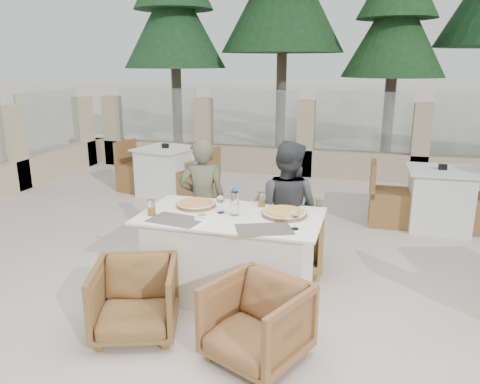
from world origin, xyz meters
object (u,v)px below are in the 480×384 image
(olive_dish, at_px, (202,216))
(diner_right, at_px, (286,210))
(armchair_far_left, at_px, (211,238))
(bg_table_a, at_px, (166,172))
(beer_glass_right, at_px, (262,200))
(water_bottle, at_px, (235,201))
(wine_glass_corner, at_px, (295,218))
(armchair_far_right, at_px, (286,237))
(pizza_right, at_px, (284,213))
(dining_table, at_px, (231,255))
(armchair_near_right, at_px, (257,322))
(wine_glass_centre, at_px, (221,203))
(armchair_near_left, at_px, (135,299))
(bg_table_b, at_px, (439,199))
(pizza_left, at_px, (196,204))
(diner_left, at_px, (203,202))

(olive_dish, bearing_deg, diner_right, 50.21)
(armchair_far_left, distance_m, bg_table_a, 2.73)
(beer_glass_right, height_order, diner_right, diner_right)
(water_bottle, relative_size, wine_glass_corner, 1.37)
(armchair_far_right, bearing_deg, wine_glass_corner, 94.60)
(pizza_right, relative_size, bg_table_a, 0.24)
(dining_table, xyz_separation_m, armchair_near_right, (0.46, -0.89, -0.09))
(wine_glass_centre, xyz_separation_m, armchair_near_left, (-0.43, -0.85, -0.57))
(dining_table, xyz_separation_m, beer_glass_right, (0.21, 0.32, 0.45))
(diner_right, xyz_separation_m, bg_table_a, (-2.35, 2.34, -0.30))
(water_bottle, bearing_deg, bg_table_b, 50.61)
(wine_glass_centre, bearing_deg, water_bottle, -11.42)
(armchair_far_right, bearing_deg, bg_table_a, -52.09)
(pizza_right, distance_m, armchair_near_right, 1.12)
(diner_right, distance_m, bg_table_b, 2.51)
(wine_glass_centre, relative_size, diner_right, 0.14)
(bg_table_b, bearing_deg, water_bottle, -130.77)
(pizza_left, bearing_deg, diner_right, 27.74)
(pizza_right, height_order, armchair_near_right, pizza_right)
(armchair_near_right, height_order, bg_table_b, bg_table_b)
(olive_dish, distance_m, diner_left, 0.85)
(pizza_right, distance_m, bg_table_a, 3.71)
(wine_glass_corner, xyz_separation_m, armchair_near_left, (-1.14, -0.62, -0.57))
(wine_glass_corner, relative_size, diner_right, 0.14)
(pizza_left, bearing_deg, bg_table_b, 43.46)
(pizza_right, bearing_deg, armchair_far_right, 97.38)
(wine_glass_corner, relative_size, diner_left, 0.14)
(armchair_near_left, bearing_deg, water_bottle, 36.31)
(pizza_right, bearing_deg, armchair_near_left, -136.71)
(pizza_right, height_order, beer_glass_right, beer_glass_right)
(pizza_right, distance_m, water_bottle, 0.45)
(pizza_right, height_order, armchair_far_left, pizza_right)
(dining_table, distance_m, wine_glass_corner, 0.80)
(armchair_far_left, xyz_separation_m, armchair_near_right, (0.87, -1.53, 0.02))
(armchair_far_right, xyz_separation_m, armchair_near_right, (0.08, -1.61, -0.04))
(beer_glass_right, height_order, armchair_far_left, beer_glass_right)
(beer_glass_right, distance_m, diner_left, 0.79)
(bg_table_b, bearing_deg, dining_table, -131.21)
(water_bottle, distance_m, wine_glass_centre, 0.14)
(water_bottle, bearing_deg, pizza_left, 161.00)
(armchair_far_right, bearing_deg, armchair_near_right, 83.75)
(bg_table_a, distance_m, bg_table_b, 4.02)
(wine_glass_corner, bearing_deg, armchair_near_left, -151.58)
(dining_table, xyz_separation_m, bg_table_a, (-1.95, 2.90, 0.00))
(dining_table, bearing_deg, diner_right, 54.60)
(armchair_far_left, bearing_deg, bg_table_b, -129.71)
(bg_table_a, xyz_separation_m, bg_table_b, (3.99, -0.46, 0.00))
(beer_glass_right, bearing_deg, armchair_near_right, -78.16)
(dining_table, bearing_deg, water_bottle, 7.89)
(bg_table_b, bearing_deg, armchair_far_right, -135.32)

